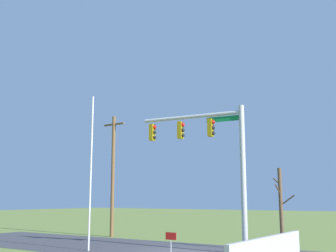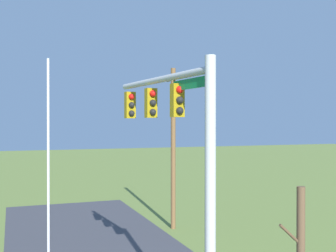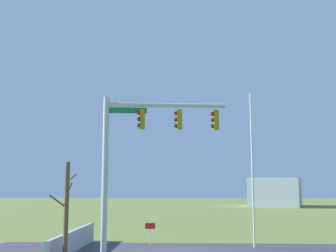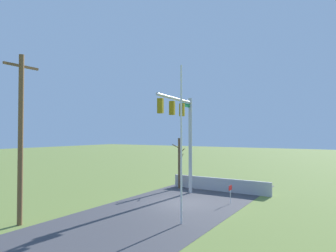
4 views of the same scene
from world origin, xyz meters
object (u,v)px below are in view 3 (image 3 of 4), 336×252
(bare_tree, at_px, (66,211))
(signal_mast, at_px, (139,144))
(open_sign, at_px, (150,229))
(distant_building, at_px, (275,192))
(flagpole, at_px, (252,169))

(bare_tree, bearing_deg, signal_mast, -146.01)
(open_sign, xyz_separation_m, distant_building, (-15.52, -41.25, 1.23))
(signal_mast, bearing_deg, bare_tree, 33.99)
(signal_mast, distance_m, open_sign, 5.75)
(signal_mast, relative_size, flagpole, 0.90)
(open_sign, distance_m, distant_building, 44.09)
(signal_mast, distance_m, distant_building, 47.79)
(signal_mast, relative_size, open_sign, 6.15)
(bare_tree, height_order, distant_building, bare_tree)
(flagpole, bearing_deg, open_sign, -6.38)
(flagpole, height_order, distant_building, flagpole)
(flagpole, distance_m, open_sign, 6.51)
(flagpole, relative_size, bare_tree, 1.93)
(signal_mast, height_order, distant_building, signal_mast)
(distant_building, bearing_deg, signal_mast, 178.30)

